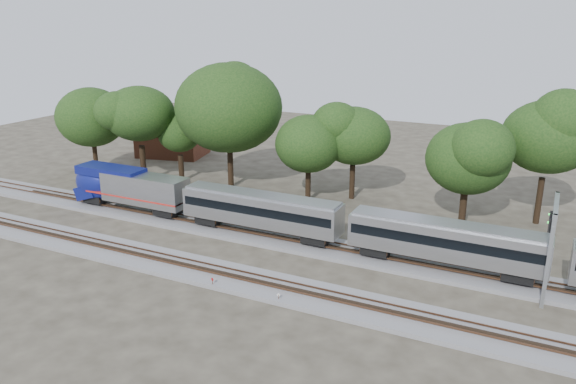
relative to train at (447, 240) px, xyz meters
name	(u,v)px	position (x,y,z in m)	size (l,w,h in m)	color
ground	(220,256)	(-20.94, -6.00, -3.29)	(160.00, 160.00, 0.00)	#383328
track_far	(250,234)	(-20.94, 0.00, -3.08)	(160.00, 5.00, 0.73)	slate
track_near	(197,269)	(-20.94, -10.00, -3.08)	(160.00, 5.00, 0.73)	slate
train	(447,240)	(0.00, 0.00, 0.00)	(93.23, 3.22, 4.74)	#B3B5BA
switch_stand_red	(212,282)	(-17.73, -12.20, -2.64)	(0.30, 0.16, 1.02)	#512D19
switch_stand_white	(279,297)	(-11.30, -12.02, -2.71)	(0.29, 0.06, 0.90)	#512D19
switch_lever	(239,292)	(-15.17, -12.01, -3.14)	(0.50, 0.30, 0.30)	#512D19
signal_gantry	(553,227)	(8.50, 0.00, 2.67)	(0.57, 6.72, 8.17)	gray
brick_building	(173,140)	(-50.73, 25.94, -0.67)	(12.19, 9.75, 5.20)	brown
tree_0	(91,117)	(-52.86, 10.31, 5.57)	(9.01, 9.01, 12.71)	black
tree_1	(139,114)	(-44.65, 11.10, 6.59)	(10.05, 10.05, 14.16)	black
tree_2	(179,133)	(-40.13, 13.90, 3.80)	(7.23, 7.23, 10.19)	black
tree_3	(229,108)	(-32.19, 14.47, 7.78)	(11.26, 11.26, 15.87)	black
tree_4	(308,144)	(-20.04, 13.57, 4.24)	(7.67, 7.67, 10.82)	black
tree_5	(354,136)	(-15.34, 17.08, 5.03)	(8.47, 8.47, 11.95)	black
tree_6	(468,159)	(-0.64, 12.87, 4.65)	(8.08, 8.08, 11.40)	black
tree_7	(548,137)	(6.94, 17.77, 6.83)	(10.30, 10.30, 14.52)	black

